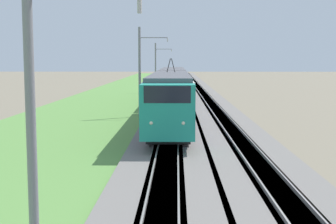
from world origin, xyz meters
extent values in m
cube|color=slate|center=(50.00, 0.00, 0.15)|extent=(240.00, 4.40, 0.30)
cube|color=slate|center=(50.00, -4.17, 0.15)|extent=(240.00, 4.40, 0.30)
cube|color=#4C4238|center=(50.00, 0.00, 0.15)|extent=(240.00, 1.57, 0.30)
cube|color=gray|center=(50.00, 0.53, 0.38)|extent=(240.00, 0.07, 0.15)
cube|color=gray|center=(50.00, -0.53, 0.38)|extent=(240.00, 0.07, 0.15)
cube|color=#4C4238|center=(50.00, -4.17, 0.15)|extent=(240.00, 1.57, 0.30)
cube|color=gray|center=(50.00, -3.63, 0.38)|extent=(240.00, 0.07, 0.15)
cube|color=gray|center=(50.00, -4.70, 0.38)|extent=(240.00, 0.07, 0.15)
cube|color=#5B8E42|center=(50.00, 7.19, 0.06)|extent=(240.00, 13.55, 0.12)
cube|color=teal|center=(19.96, 0.00, 2.40)|extent=(1.84, 2.75, 2.80)
cube|color=black|center=(19.69, 0.00, 3.33)|extent=(1.33, 2.30, 0.84)
sphere|color=#F2EAC6|center=(19.09, 0.79, 1.93)|extent=(0.20, 0.20, 0.20)
sphere|color=#F2EAC6|center=(19.09, -0.79, 1.93)|extent=(0.20, 0.20, 0.20)
cube|color=navy|center=(30.41, 0.00, 1.39)|extent=(19.06, 2.87, 0.78)
cube|color=silver|center=(30.41, 0.00, 2.79)|extent=(19.06, 2.87, 2.01)
cube|color=black|center=(30.41, 0.00, 2.95)|extent=(17.53, 2.89, 0.85)
cube|color=#515156|center=(30.41, 0.00, 3.92)|extent=(19.06, 2.64, 0.25)
cube|color=black|center=(30.41, 0.00, 0.72)|extent=(18.11, 2.44, 0.55)
cylinder|color=black|center=(22.68, 0.53, 0.88)|extent=(0.86, 0.12, 0.86)
cylinder|color=black|center=(22.68, -0.53, 0.88)|extent=(0.86, 0.12, 0.86)
cube|color=navy|center=(51.00, 0.00, 1.39)|extent=(20.90, 2.87, 0.78)
cube|color=silver|center=(51.00, 0.00, 2.79)|extent=(20.90, 2.87, 2.01)
cube|color=black|center=(51.00, 0.00, 2.95)|extent=(19.23, 2.89, 0.85)
cube|color=#515156|center=(51.00, 0.00, 3.92)|extent=(20.90, 2.64, 0.25)
cube|color=black|center=(51.00, 0.00, 0.72)|extent=(19.86, 2.44, 0.55)
cylinder|color=black|center=(33.27, 0.17, 4.60)|extent=(0.06, 0.33, 1.08)
cylinder|color=black|center=(33.27, -0.17, 4.60)|extent=(0.06, 0.33, 1.08)
cube|color=black|center=(22.68, 0.00, 0.00)|extent=(0.10, 0.10, 0.00)
cylinder|color=slate|center=(6.47, 2.73, 3.62)|extent=(0.22, 0.22, 7.24)
cylinder|color=#B2ADA8|center=(6.47, 0.33, 6.14)|extent=(0.10, 0.10, 0.30)
cylinder|color=slate|center=(36.58, 2.73, 3.90)|extent=(0.22, 0.22, 7.81)
cylinder|color=slate|center=(36.58, 1.53, 6.91)|extent=(0.08, 2.40, 0.08)
cylinder|color=#B2ADA8|center=(36.58, 0.33, 6.71)|extent=(0.10, 0.10, 0.30)
cylinder|color=slate|center=(66.69, 2.73, 3.77)|extent=(0.22, 0.22, 7.54)
cylinder|color=slate|center=(66.69, 1.53, 6.64)|extent=(0.08, 2.40, 0.08)
cylinder|color=#B2ADA8|center=(66.69, 0.33, 6.44)|extent=(0.10, 0.10, 0.30)
camera|label=1|loc=(-3.61, -0.47, 5.00)|focal=50.00mm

